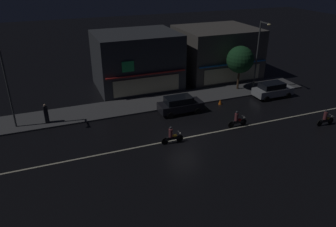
% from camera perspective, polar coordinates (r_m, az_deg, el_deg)
% --- Properties ---
extents(ground_plane, '(140.00, 140.00, 0.00)m').
position_cam_1_polar(ground_plane, '(27.25, 2.93, -4.34)').
color(ground_plane, black).
extents(lane_divider_stripe, '(33.83, 0.16, 0.01)m').
position_cam_1_polar(lane_divider_stripe, '(27.25, 2.93, -4.33)').
color(lane_divider_stripe, beige).
rests_on(lane_divider_stripe, ground).
extents(sidewalk_far, '(35.61, 4.00, 0.14)m').
position_cam_1_polar(sidewalk_far, '(33.90, -2.60, 1.90)').
color(sidewalk_far, '#4C4C4F').
rests_on(sidewalk_far, ground).
extents(storefront_left_block, '(9.40, 8.38, 6.09)m').
position_cam_1_polar(storefront_left_block, '(42.49, 8.48, 10.66)').
color(storefront_left_block, '#56514C').
rests_on(storefront_left_block, ground).
extents(storefront_center_block, '(9.30, 7.64, 6.31)m').
position_cam_1_polar(storefront_center_block, '(38.07, -5.56, 9.32)').
color(storefront_center_block, '#383A3F').
rests_on(storefront_center_block, ground).
extents(streetlamp_west, '(0.44, 1.64, 7.40)m').
position_cam_1_polar(streetlamp_west, '(30.06, -26.63, 5.16)').
color(streetlamp_west, '#47494C').
rests_on(streetlamp_west, sidewalk_far).
extents(streetlamp_mid, '(0.44, 1.64, 7.63)m').
position_cam_1_polar(streetlamp_mid, '(37.55, 15.68, 10.60)').
color(streetlamp_mid, '#47494C').
rests_on(streetlamp_mid, sidewalk_far).
extents(pedestrian_on_sidewalk, '(0.39, 0.39, 1.81)m').
position_cam_1_polar(pedestrian_on_sidewalk, '(31.16, -20.66, -0.10)').
color(pedestrian_on_sidewalk, '#232328').
rests_on(pedestrian_on_sidewalk, sidewalk_far).
extents(street_tree, '(3.02, 3.02, 4.96)m').
position_cam_1_polar(street_tree, '(37.39, 12.58, 9.23)').
color(street_tree, '#473323').
rests_on(street_tree, sidewalk_far).
extents(parked_car_near_kerb, '(4.30, 1.98, 1.67)m').
position_cam_1_polar(parked_car_near_kerb, '(31.44, 2.12, 1.60)').
color(parked_car_near_kerb, black).
rests_on(parked_car_near_kerb, ground).
extents(parked_car_trailing, '(4.30, 1.98, 1.67)m').
position_cam_1_polar(parked_car_trailing, '(37.00, 17.92, 4.02)').
color(parked_car_trailing, '#9EA0A5').
rests_on(parked_car_trailing, ground).
extents(motorcycle_lead, '(1.90, 0.60, 1.52)m').
position_cam_1_polar(motorcycle_lead, '(32.36, 25.98, -0.82)').
color(motorcycle_lead, black).
rests_on(motorcycle_lead, ground).
extents(motorcycle_following, '(1.90, 0.60, 1.52)m').
position_cam_1_polar(motorcycle_following, '(26.20, 0.67, -4.01)').
color(motorcycle_following, black).
rests_on(motorcycle_following, ground).
extents(motorcycle_opposite_lane, '(1.90, 0.60, 1.52)m').
position_cam_1_polar(motorcycle_opposite_lane, '(29.50, 12.07, -1.12)').
color(motorcycle_opposite_lane, black).
rests_on(motorcycle_opposite_lane, ground).
extents(traffic_cone, '(0.36, 0.36, 0.55)m').
position_cam_1_polar(traffic_cone, '(34.01, 9.17, 2.05)').
color(traffic_cone, orange).
rests_on(traffic_cone, ground).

